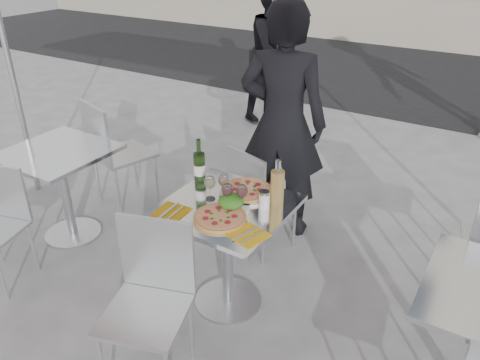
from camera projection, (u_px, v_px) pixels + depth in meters
The scene contains 21 objects.
ground at pixel (228, 302), 3.11m from camera, with size 80.00×80.00×0.00m, color slate.
street_asphalt at pixel (434, 76), 8.01m from camera, with size 24.00×5.00×0.00m, color black.
main_table at pixel (227, 235), 2.86m from camera, with size 0.72×0.72×0.75m.
side_table_left at pixel (62, 176), 3.56m from camera, with size 0.72×0.72×0.75m.
chair_far at pixel (256, 193), 3.39m from camera, with size 0.49×0.49×0.85m.
chair_near at pixel (151, 290), 2.42m from camera, with size 0.52×0.53×0.91m.
side_chair_lfar at pixel (112, 147), 3.93m from camera, with size 0.56×0.57×0.97m.
woman_diner at pixel (283, 124), 3.50m from camera, with size 0.66×0.44×1.82m, color black.
pedestrian_a at pixel (275, 51), 5.85m from camera, with size 0.84×0.65×1.72m, color black.
pizza_near at pixel (220, 217), 2.62m from camera, with size 0.30×0.30×0.02m.
pizza_far at pixel (247, 191), 2.89m from camera, with size 0.34×0.34×0.03m.
salad_plate at pixel (231, 202), 2.72m from camera, with size 0.22×0.22×0.09m.
wine_bottle at pixel (199, 166), 2.97m from camera, with size 0.07×0.08×0.29m.
carafe at pixel (277, 187), 2.71m from camera, with size 0.08×0.08×0.29m.
sugar_shaker at pixel (264, 199), 2.72m from camera, with size 0.06×0.06×0.11m.
wineglass_white_a at pixel (210, 183), 2.78m from camera, with size 0.07×0.07×0.16m.
wineglass_white_b at pixel (224, 181), 2.80m from camera, with size 0.07×0.07×0.16m.
wineglass_red_a at pixel (227, 190), 2.70m from camera, with size 0.07×0.07×0.16m.
wineglass_red_b at pixel (242, 192), 2.68m from camera, with size 0.07×0.07×0.16m.
napkin_left at pixel (171, 212), 2.69m from camera, with size 0.19×0.20×0.01m.
napkin_right at pixel (249, 235), 2.49m from camera, with size 0.22×0.22×0.01m.
Camera 1 is at (1.31, -1.98, 2.17)m, focal length 35.00 mm.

